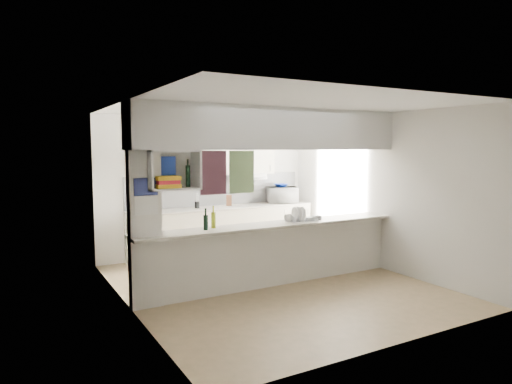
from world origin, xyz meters
TOP-DOWN VIEW (x-y plane):
  - floor at (0.00, 0.00)m, footprint 4.80×4.80m
  - ceiling at (0.00, 0.00)m, footprint 4.80×4.80m
  - wall_back at (0.00, 2.40)m, footprint 4.20×0.00m
  - wall_left at (-2.10, 0.00)m, footprint 0.00×4.80m
  - wall_right at (2.10, 0.00)m, footprint 0.00×4.80m
  - servery_partition at (-0.17, 0.00)m, footprint 4.20×0.50m
  - cubby_shelf at (-1.57, -0.06)m, footprint 0.65×0.35m
  - kitchen_run at (0.16, 2.14)m, footprint 3.60×0.63m
  - microwave at (1.49, 2.07)m, footprint 0.68×0.56m
  - bowl at (1.48, 2.10)m, footprint 0.26×0.26m
  - dish_rack at (0.49, -0.01)m, footprint 0.46×0.37m
  - cup at (0.25, -0.03)m, footprint 0.16×0.16m
  - wine_bottles at (-0.99, 0.05)m, footprint 0.22×0.15m
  - plastic_tubs at (0.58, -0.00)m, footprint 0.54×0.22m
  - utensil_jar at (-0.32, 2.15)m, footprint 0.09×0.09m
  - knife_block at (0.35, 2.18)m, footprint 0.13×0.12m

SIDE VIEW (x-z plane):
  - floor at x=0.00m, z-range 0.00..0.00m
  - kitchen_run at x=0.16m, z-range -0.29..1.95m
  - plastic_tubs at x=0.58m, z-range 0.92..0.99m
  - utensil_jar at x=-0.32m, z-range 0.92..1.04m
  - cup at x=0.25m, z-range 0.94..1.04m
  - dish_rack at x=0.49m, z-range 0.90..1.13m
  - knife_block at x=0.35m, z-range 0.92..1.13m
  - wine_bottles at x=-0.99m, z-range 0.88..1.19m
  - microwave at x=1.49m, z-range 0.92..1.24m
  - bowl at x=1.48m, z-range 1.24..1.31m
  - wall_back at x=0.00m, z-range -0.80..3.40m
  - wall_left at x=-2.10m, z-range -1.10..3.70m
  - wall_right at x=2.10m, z-range -1.10..3.70m
  - servery_partition at x=-0.17m, z-range 0.36..2.96m
  - cubby_shelf at x=-1.57m, z-range 1.46..1.96m
  - ceiling at x=0.00m, z-range 2.60..2.60m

